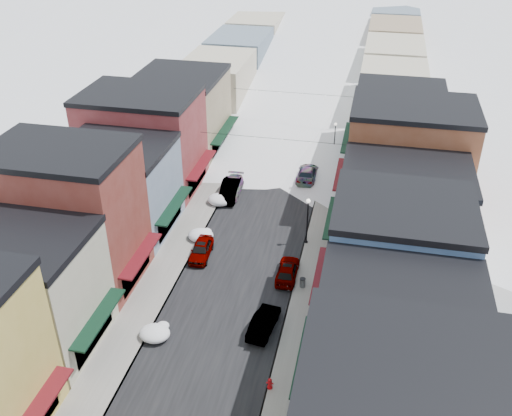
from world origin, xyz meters
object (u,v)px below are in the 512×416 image
at_px(car_green_sedan, 264,322).
at_px(streetlamp_near, 308,215).
at_px(trash_can, 303,283).
at_px(car_dark_hatch, 230,190).
at_px(fire_hydrant, 270,384).
at_px(car_silver_sedan, 201,250).

bearing_deg(car_green_sedan, streetlamp_near, -90.56).
distance_m(trash_can, streetlamp_near, 7.34).
xyz_separation_m(car_green_sedan, streetlamp_near, (1.62, 12.60, 2.45)).
distance_m(car_green_sedan, streetlamp_near, 12.94).
height_order(car_dark_hatch, fire_hydrant, car_dark_hatch).
distance_m(car_silver_sedan, streetlamp_near, 10.45).
relative_size(car_dark_hatch, car_green_sedan, 1.17).
height_order(car_silver_sedan, car_green_sedan, car_silver_sedan).
height_order(car_silver_sedan, streetlamp_near, streetlamp_near).
bearing_deg(car_green_sedan, car_dark_hatch, -61.62).
distance_m(car_silver_sedan, fire_hydrant, 17.02).
bearing_deg(car_silver_sedan, car_green_sedan, -51.53).
height_order(car_silver_sedan, car_dark_hatch, car_dark_hatch).
bearing_deg(fire_hydrant, car_silver_sedan, 123.04).
xyz_separation_m(car_silver_sedan, streetlamp_near, (9.28, 4.14, 2.44)).
height_order(car_green_sedan, streetlamp_near, streetlamp_near).
xyz_separation_m(car_green_sedan, trash_can, (2.24, 5.76, -0.14)).
bearing_deg(streetlamp_near, car_dark_hatch, 142.36).
bearing_deg(fire_hydrant, car_dark_hatch, 110.30).
xyz_separation_m(fire_hydrant, trash_can, (0.61, 11.56, 0.04)).
xyz_separation_m(car_dark_hatch, streetlamp_near, (9.52, -7.34, 2.32)).
bearing_deg(car_green_sedan, car_silver_sedan, -41.11).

